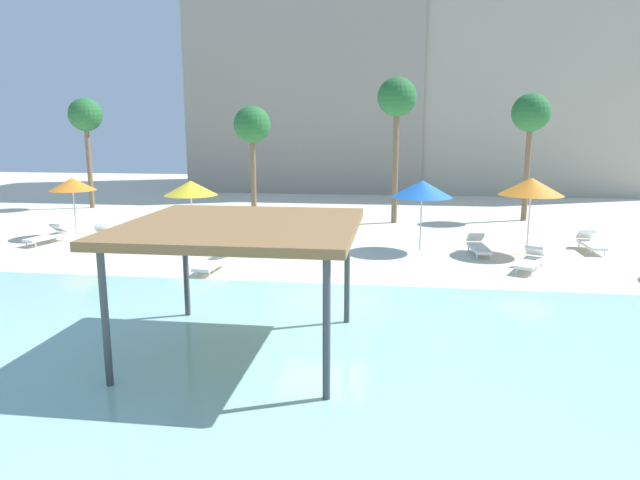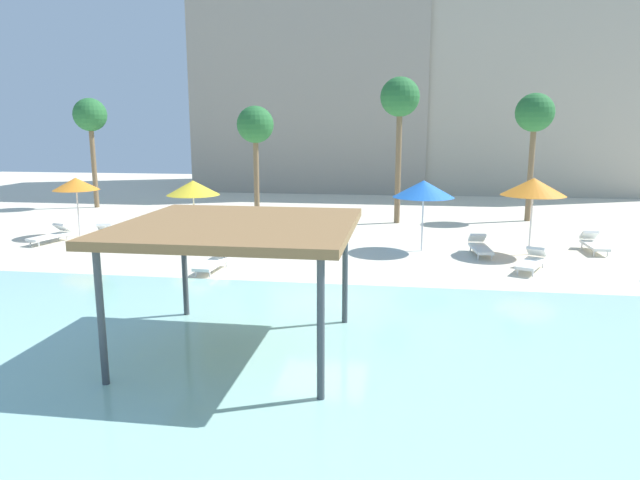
% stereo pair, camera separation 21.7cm
% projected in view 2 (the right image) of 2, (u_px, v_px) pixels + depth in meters
% --- Properties ---
extents(ground_plane, '(80.00, 80.00, 0.00)m').
position_uv_depth(ground_plane, '(322.00, 299.00, 16.11)').
color(ground_plane, beige).
extents(lagoon_water, '(44.00, 13.50, 0.04)m').
position_uv_depth(lagoon_water, '(284.00, 379.00, 11.01)').
color(lagoon_water, '#99D1C6').
rests_on(lagoon_water, ground).
extents(shade_pavilion, '(4.78, 4.78, 2.83)m').
position_uv_depth(shade_pavilion, '(238.00, 230.00, 11.93)').
color(shade_pavilion, '#42474C').
rests_on(shade_pavilion, ground).
extents(beach_umbrella_orange_0, '(2.36, 2.36, 2.90)m').
position_uv_depth(beach_umbrella_orange_0, '(534.00, 187.00, 21.23)').
color(beach_umbrella_orange_0, silver).
rests_on(beach_umbrella_orange_0, ground).
extents(beach_umbrella_yellow_1, '(2.24, 2.24, 2.52)m').
position_uv_depth(beach_umbrella_yellow_1, '(193.00, 188.00, 24.22)').
color(beach_umbrella_yellow_1, silver).
rests_on(beach_umbrella_yellow_1, ground).
extents(beach_umbrella_orange_2, '(1.95, 1.95, 2.59)m').
position_uv_depth(beach_umbrella_orange_2, '(76.00, 184.00, 24.83)').
color(beach_umbrella_orange_2, silver).
rests_on(beach_umbrella_orange_2, ground).
extents(beach_umbrella_blue_4, '(2.35, 2.35, 2.75)m').
position_uv_depth(beach_umbrella_blue_4, '(424.00, 189.00, 21.90)').
color(beach_umbrella_blue_4, silver).
rests_on(beach_umbrella_blue_4, ground).
extents(lounge_chair_0, '(1.33, 1.97, 0.74)m').
position_uv_depth(lounge_chair_0, '(532.00, 261.00, 19.28)').
color(lounge_chair_0, white).
rests_on(lounge_chair_0, ground).
extents(lounge_chair_1, '(1.07, 1.99, 0.74)m').
position_uv_depth(lounge_chair_1, '(102.00, 235.00, 23.83)').
color(lounge_chair_1, white).
rests_on(lounge_chair_1, ground).
extents(lounge_chair_2, '(1.06, 1.99, 0.74)m').
position_uv_depth(lounge_chair_2, '(52.00, 235.00, 23.91)').
color(lounge_chair_2, white).
rests_on(lounge_chair_2, ground).
extents(lounge_chair_3, '(0.73, 1.93, 0.74)m').
position_uv_depth(lounge_chair_3, '(213.00, 261.00, 19.24)').
color(lounge_chair_3, white).
rests_on(lounge_chair_3, ground).
extents(lounge_chair_4, '(0.62, 1.90, 0.74)m').
position_uv_depth(lounge_chair_4, '(593.00, 243.00, 22.18)').
color(lounge_chair_4, white).
rests_on(lounge_chair_4, ground).
extents(lounge_chair_5, '(0.76, 1.94, 0.74)m').
position_uv_depth(lounge_chair_5, '(480.00, 246.00, 21.61)').
color(lounge_chair_5, white).
rests_on(lounge_chair_5, ground).
extents(palm_tree_0, '(1.90, 1.90, 6.37)m').
position_uv_depth(palm_tree_0, '(90.00, 117.00, 33.24)').
color(palm_tree_0, brown).
rests_on(palm_tree_0, ground).
extents(palm_tree_1, '(1.90, 1.90, 7.11)m').
position_uv_depth(palm_tree_1, '(400.00, 101.00, 27.63)').
color(palm_tree_1, brown).
rests_on(palm_tree_1, ground).
extents(palm_tree_2, '(1.90, 1.90, 6.38)m').
position_uv_depth(palm_tree_2, '(535.00, 116.00, 28.37)').
color(palm_tree_2, brown).
rests_on(palm_tree_2, ground).
extents(palm_tree_3, '(1.90, 1.90, 5.80)m').
position_uv_depth(palm_tree_3, '(255.00, 127.00, 29.52)').
color(palm_tree_3, brown).
rests_on(palm_tree_3, ground).
extents(hotel_block_0, '(16.85, 11.93, 21.56)m').
position_uv_depth(hotel_block_0, '(318.00, 47.00, 44.69)').
color(hotel_block_0, '#9E9384').
rests_on(hotel_block_0, ground).
extents(hotel_block_1, '(17.76, 10.31, 15.74)m').
position_uv_depth(hotel_block_1, '(532.00, 83.00, 42.42)').
color(hotel_block_1, '#B2A893').
rests_on(hotel_block_1, ground).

